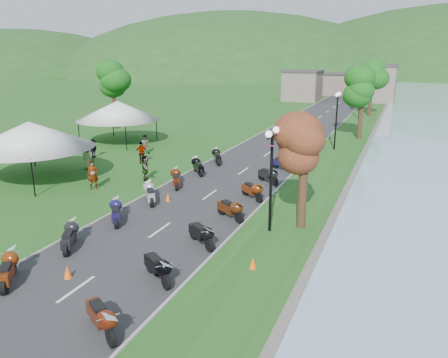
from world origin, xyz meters
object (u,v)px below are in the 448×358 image
(pedestrian_a, at_px, (94,189))
(pedestrian_c, at_px, (94,157))
(vendor_tent_main, at_px, (32,151))
(pedestrian_b, at_px, (145,153))

(pedestrian_a, xyz_separation_m, pedestrian_c, (-5.63, 7.04, 0.00))
(vendor_tent_main, height_order, pedestrian_b, vendor_tent_main)
(pedestrian_a, distance_m, pedestrian_c, 9.02)
(vendor_tent_main, relative_size, pedestrian_a, 2.98)
(vendor_tent_main, xyz_separation_m, pedestrian_c, (-0.50, 6.84, -2.00))
(pedestrian_b, bearing_deg, vendor_tent_main, 54.99)
(pedestrian_a, bearing_deg, pedestrian_b, 59.82)
(vendor_tent_main, relative_size, pedestrian_c, 3.64)
(pedestrian_a, relative_size, pedestrian_c, 1.22)
(pedestrian_b, relative_size, pedestrian_c, 1.08)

